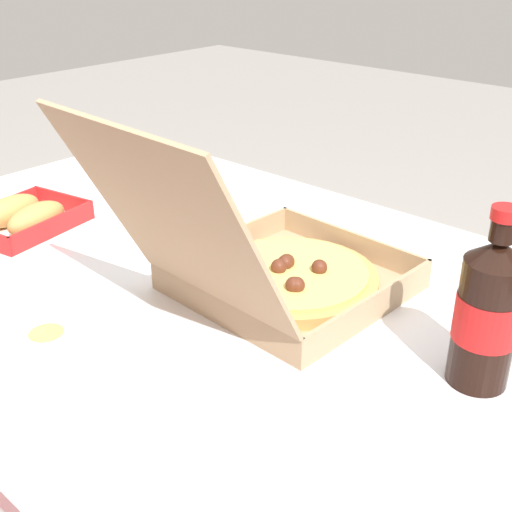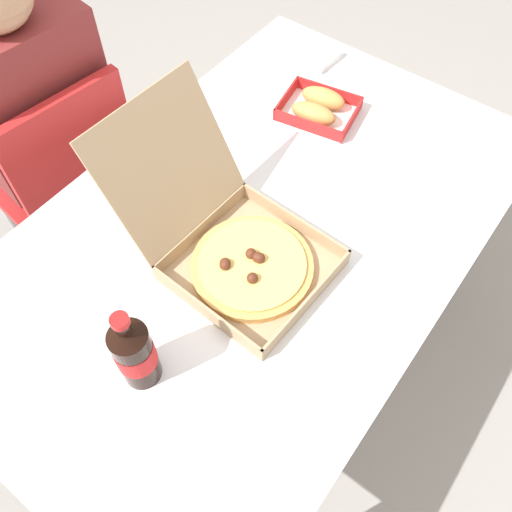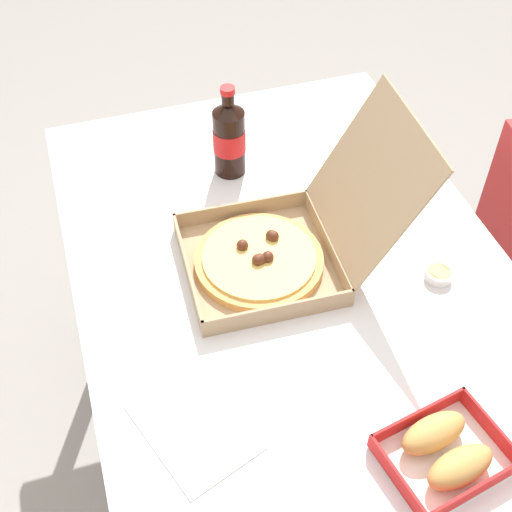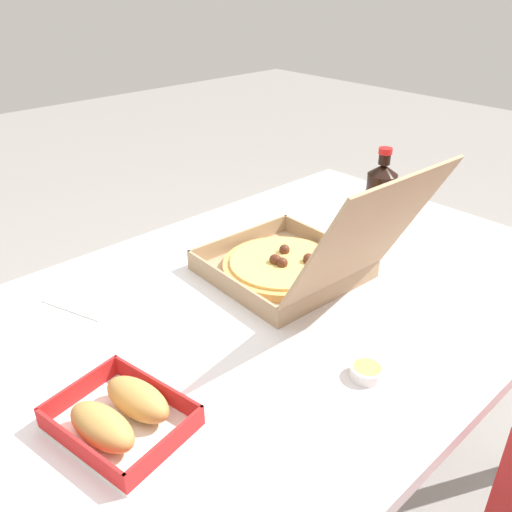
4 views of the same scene
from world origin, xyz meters
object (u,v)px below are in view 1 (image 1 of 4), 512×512
object	(u,v)px
pizza_box_open	(274,270)
bread_side_box	(24,217)
cola_bottle	(488,313)
paper_menu	(237,197)
dipping_sauce_cup	(47,338)

from	to	relation	value
pizza_box_open	bread_side_box	distance (m)	0.50
cola_bottle	paper_menu	xyz separation A→B (m)	(0.62, -0.24, -0.09)
cola_bottle	dipping_sauce_cup	world-z (taller)	cola_bottle
bread_side_box	cola_bottle	distance (m)	0.81
cola_bottle	pizza_box_open	bearing A→B (deg)	2.26
pizza_box_open	bread_side_box	world-z (taller)	pizza_box_open
cola_bottle	dipping_sauce_cup	xyz separation A→B (m)	(0.45, 0.30, -0.08)
bread_side_box	dipping_sauce_cup	distance (m)	0.39
bread_side_box	paper_menu	bearing A→B (deg)	-115.31
bread_side_box	paper_menu	xyz separation A→B (m)	(-0.18, -0.37, -0.02)
cola_bottle	paper_menu	bearing A→B (deg)	-21.15
dipping_sauce_cup	pizza_box_open	bearing A→B (deg)	-114.98
paper_menu	pizza_box_open	bearing A→B (deg)	121.38
paper_menu	dipping_sauce_cup	xyz separation A→B (m)	(-0.18, 0.55, 0.01)
pizza_box_open	dipping_sauce_cup	bearing A→B (deg)	65.02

